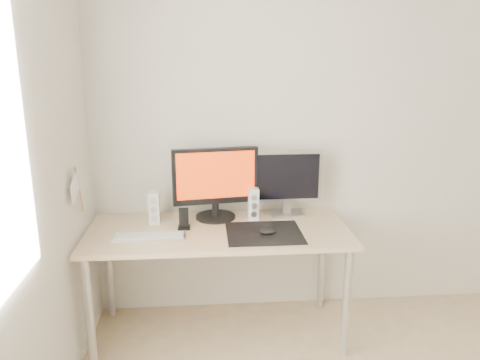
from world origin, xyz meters
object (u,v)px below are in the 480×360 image
speaker_left (154,208)px  keyboard (149,236)px  second_monitor (287,180)px  main_monitor (215,181)px  phone_dock (184,222)px  speaker_right (253,204)px  mouse (268,232)px  desk (218,240)px

speaker_left → keyboard: size_ratio=0.49×
second_monitor → main_monitor: bearing=-175.5°
keyboard → phone_dock: size_ratio=3.13×
second_monitor → speaker_right: size_ratio=2.19×
second_monitor → keyboard: 0.96m
mouse → desk: mouse is taller
main_monitor → speaker_left: bearing=-171.1°
speaker_right → desk: bearing=-146.1°
speaker_left → speaker_right: bearing=2.6°
main_monitor → second_monitor: bearing=4.5°
desk → keyboard: (-0.41, -0.11, 0.09)m
second_monitor → speaker_left: (-0.86, -0.10, -0.14)m
main_monitor → keyboard: main_monitor is taller
mouse → second_monitor: bearing=64.0°
speaker_left → phone_dock: speaker_left is taller
desk → phone_dock: phone_dock is taller
main_monitor → keyboard: 0.56m
second_monitor → speaker_right: 0.28m
desk → main_monitor: size_ratio=2.90×
mouse → phone_dock: size_ratio=0.74×
main_monitor → mouse: bearing=-46.6°
desk → keyboard: size_ratio=3.81×
mouse → desk: size_ratio=0.06×
speaker_left → desk: bearing=-18.1°
second_monitor → keyboard: size_ratio=1.07×
mouse → keyboard: size_ratio=0.24×
keyboard → phone_dock: (0.20, 0.13, 0.03)m
main_monitor → speaker_right: 0.29m
phone_dock → main_monitor: bearing=40.9°
speaker_right → keyboard: speaker_right is taller
desk → keyboard: 0.43m
main_monitor → speaker_left: 0.42m
mouse → keyboard: bearing=178.7°
main_monitor → speaker_right: main_monitor is taller
desk → speaker_right: bearing=33.9°
second_monitor → speaker_left: 0.88m
main_monitor → speaker_right: size_ratio=2.68×
speaker_left → keyboard: (-0.01, -0.24, -0.10)m
mouse → main_monitor: size_ratio=0.18×
speaker_left → main_monitor: bearing=8.9°
desk → main_monitor: (-0.01, 0.19, 0.33)m
main_monitor → speaker_left: size_ratio=2.68×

